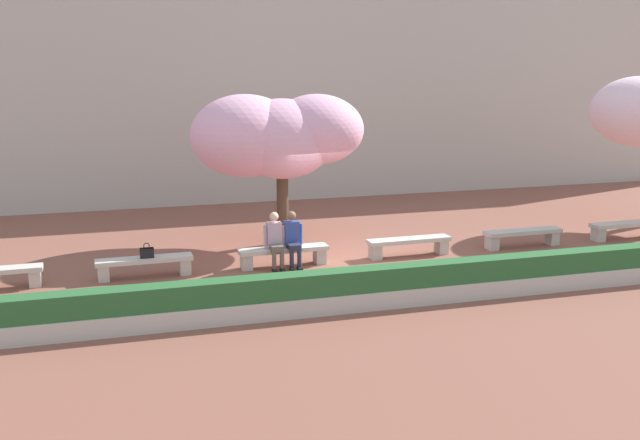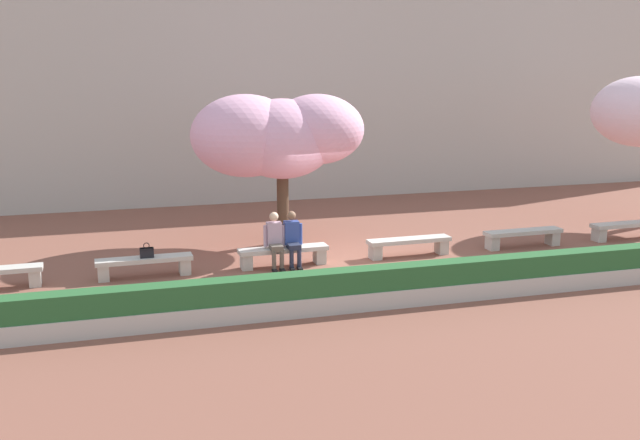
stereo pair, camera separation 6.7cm
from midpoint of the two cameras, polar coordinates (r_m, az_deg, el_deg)
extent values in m
plane|color=brown|center=(17.92, 2.01, -3.13)|extent=(100.00, 100.00, 0.00)
cube|color=#B7B2A8|center=(26.95, -4.87, 10.36)|extent=(35.79, 4.00, 7.78)
cube|color=#BCB7AD|center=(17.06, -20.98, -4.14)|extent=(0.25, 0.34, 0.35)
cube|color=#BCB7AD|center=(16.95, -13.35, -2.97)|extent=(2.11, 0.45, 0.10)
cube|color=#BCB7AD|center=(16.97, -16.28, -3.90)|extent=(0.25, 0.34, 0.35)
cube|color=#BCB7AD|center=(17.08, -10.36, -3.49)|extent=(0.25, 0.34, 0.35)
cube|color=#BCB7AD|center=(17.39, -2.91, -2.26)|extent=(2.11, 0.45, 0.10)
cube|color=#BCB7AD|center=(17.26, -5.74, -3.19)|extent=(0.25, 0.34, 0.35)
cube|color=#BCB7AD|center=(17.68, -0.14, -2.75)|extent=(0.25, 0.34, 0.35)
cube|color=#BCB7AD|center=(18.38, 6.69, -1.54)|extent=(2.11, 0.45, 0.10)
cube|color=#BCB7AD|center=(18.10, 4.13, -2.43)|extent=(0.25, 0.34, 0.35)
cube|color=#BCB7AD|center=(18.80, 9.13, -2.00)|extent=(0.25, 0.34, 0.35)
cube|color=#BCB7AD|center=(19.82, 15.11, -0.87)|extent=(2.11, 0.45, 0.10)
cube|color=#BCB7AD|center=(19.42, 12.88, -1.70)|extent=(0.25, 0.34, 0.35)
cube|color=#BCB7AD|center=(20.35, 17.17, -1.31)|extent=(0.25, 0.34, 0.35)
cube|color=#BCB7AD|center=(21.63, 22.25, -0.29)|extent=(2.11, 0.45, 0.10)
cube|color=#BCB7AD|center=(21.13, 20.36, -1.04)|extent=(0.25, 0.34, 0.35)
cube|color=black|center=(17.03, -3.57, -3.87)|extent=(0.11, 0.22, 0.06)
cylinder|color=brown|center=(17.03, -3.62, -3.14)|extent=(0.10, 0.10, 0.42)
cube|color=black|center=(17.06, -2.98, -3.83)|extent=(0.11, 0.22, 0.06)
cylinder|color=brown|center=(17.06, -3.03, -3.10)|extent=(0.10, 0.10, 0.42)
cube|color=brown|center=(17.15, -3.46, -2.09)|extent=(0.29, 0.41, 0.12)
cube|color=#B293A8|center=(17.29, -3.62, -1.05)|extent=(0.35, 0.23, 0.54)
sphere|color=beige|center=(17.20, -3.64, 0.26)|extent=(0.21, 0.21, 0.21)
cylinder|color=#B293A8|center=(17.24, -4.29, -1.24)|extent=(0.09, 0.09, 0.50)
cylinder|color=#B293A8|center=(17.32, -2.93, -1.15)|extent=(0.09, 0.09, 0.50)
cube|color=black|center=(17.12, -2.23, -3.77)|extent=(0.11, 0.22, 0.06)
cylinder|color=#23283D|center=(17.12, -2.28, -3.04)|extent=(0.10, 0.10, 0.42)
cube|color=black|center=(17.16, -1.64, -3.72)|extent=(0.11, 0.22, 0.06)
cylinder|color=#23283D|center=(17.16, -1.69, -3.00)|extent=(0.10, 0.10, 0.42)
cube|color=#23283D|center=(17.24, -2.13, -2.00)|extent=(0.29, 0.41, 0.12)
cube|color=#2D4289|center=(17.39, -2.30, -0.96)|extent=(0.35, 0.23, 0.54)
sphere|color=brown|center=(17.30, -2.31, 0.34)|extent=(0.21, 0.21, 0.21)
cylinder|color=#2D4289|center=(17.33, -2.96, -1.15)|extent=(0.09, 0.09, 0.50)
cylinder|color=#2D4289|center=(17.42, -1.61, -1.07)|extent=(0.09, 0.09, 0.50)
cube|color=black|center=(16.88, -13.17, -2.45)|extent=(0.30, 0.14, 0.22)
cube|color=black|center=(16.85, -13.18, -2.16)|extent=(0.30, 0.15, 0.04)
torus|color=black|center=(16.84, -13.19, -1.93)|extent=(0.14, 0.02, 0.14)
cylinder|color=#473323|center=(19.42, -2.96, 0.81)|extent=(0.30, 0.30, 1.81)
ellipsoid|color=#EAA8C6|center=(19.15, -3.02, 6.21)|extent=(2.70, 2.82, 2.03)
ellipsoid|color=#EAA8C6|center=(19.21, -5.83, 6.41)|extent=(2.79, 2.99, 2.09)
ellipsoid|color=#EAA8C6|center=(19.23, -0.33, 6.94)|extent=(2.38, 2.56, 1.78)
ellipsoid|color=#F4CCDB|center=(23.13, 23.06, 7.62)|extent=(2.64, 2.75, 1.98)
cube|color=#BCB7AD|center=(14.86, 6.20, -5.73)|extent=(20.78, 0.50, 0.36)
cube|color=#285B2D|center=(14.75, 6.23, -4.25)|extent=(20.68, 0.44, 0.44)
camera|label=1|loc=(0.03, -90.11, -0.02)|focal=42.00mm
camera|label=2|loc=(0.03, 89.89, 0.02)|focal=42.00mm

